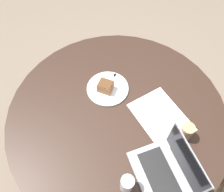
% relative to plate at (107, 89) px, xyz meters
% --- Properties ---
extents(ground_plane, '(12.00, 12.00, 0.00)m').
position_rel_plate_xyz_m(ground_plane, '(0.16, 0.00, -0.77)').
color(ground_plane, '#6B5B4C').
extents(dining_table, '(1.28, 1.28, 0.76)m').
position_rel_plate_xyz_m(dining_table, '(0.16, 0.00, -0.13)').
color(dining_table, black).
rests_on(dining_table, ground_plane).
extents(paper_document, '(0.38, 0.30, 0.00)m').
position_rel_plate_xyz_m(paper_document, '(0.29, 0.22, -0.00)').
color(paper_document, white).
rests_on(paper_document, dining_table).
extents(plate, '(0.26, 0.26, 0.01)m').
position_rel_plate_xyz_m(plate, '(0.00, 0.00, 0.00)').
color(plate, silver).
rests_on(plate, dining_table).
extents(cake_slice, '(0.11, 0.11, 0.06)m').
position_rel_plate_xyz_m(cake_slice, '(0.01, -0.01, 0.04)').
color(cake_slice, brown).
rests_on(cake_slice, plate).
extents(fork, '(0.14, 0.13, 0.00)m').
position_rel_plate_xyz_m(fork, '(-0.04, 0.04, 0.01)').
color(fork, silver).
rests_on(fork, plate).
extents(coffee_glass, '(0.07, 0.07, 0.11)m').
position_rel_plate_xyz_m(coffee_glass, '(0.44, 0.28, 0.05)').
color(coffee_glass, '#997556').
rests_on(coffee_glass, dining_table).
extents(water_glass, '(0.06, 0.06, 0.13)m').
position_rel_plate_xyz_m(water_glass, '(0.57, -0.11, 0.06)').
color(water_glass, silver).
rests_on(water_glass, dining_table).
extents(laptop, '(0.31, 0.23, 0.22)m').
position_rel_plate_xyz_m(laptop, '(0.57, 0.09, 0.03)').
color(laptop, gray).
rests_on(laptop, dining_table).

